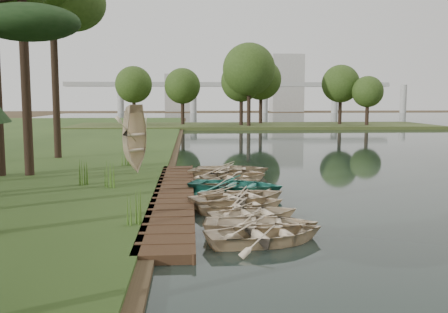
{
  "coord_description": "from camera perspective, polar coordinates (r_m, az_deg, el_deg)",
  "views": [
    {
      "loc": [
        -0.92,
        -19.66,
        4.03
      ],
      "look_at": [
        0.48,
        0.99,
        1.63
      ],
      "focal_mm": 40.0,
      "sensor_mm": 36.0,
      "label": 1
    }
  ],
  "objects": [
    {
      "name": "building_b",
      "position": [
        164.72,
        -5.34,
        7.27
      ],
      "size": [
        8.0,
        8.0,
        12.0
      ],
      "primitive_type": "cube",
      "color": "#A5A5A0",
      "rests_on": "ground"
    },
    {
      "name": "bridge",
      "position": [
        140.32,
        1.55,
        7.85
      ],
      "size": [
        95.9,
        4.0,
        8.6
      ],
      "color": "#A5A5A0",
      "rests_on": "ground"
    },
    {
      "name": "rowboat_1",
      "position": [
        14.97,
        4.26,
        -7.43
      ],
      "size": [
        3.65,
        2.8,
        0.7
      ],
      "primitive_type": "imported",
      "rotation": [
        0.0,
        0.0,
        1.46
      ],
      "color": "beige",
      "rests_on": "water"
    },
    {
      "name": "peninsula",
      "position": [
        70.33,
        3.42,
        3.5
      ],
      "size": [
        50.0,
        14.0,
        0.45
      ],
      "primitive_type": "cube",
      "color": "#3C471F",
      "rests_on": "ground"
    },
    {
      "name": "building_a",
      "position": [
        162.7,
        7.15,
        8.31
      ],
      "size": [
        10.0,
        8.0,
        18.0
      ],
      "primitive_type": "cube",
      "color": "#A5A5A0",
      "rests_on": "ground"
    },
    {
      "name": "reeds_3",
      "position": [
        28.56,
        -11.07,
        0.12
      ],
      "size": [
        0.6,
        0.6,
        1.13
      ],
      "primitive_type": "cone",
      "color": "#3F661E",
      "rests_on": "bank"
    },
    {
      "name": "stored_rowboat",
      "position": [
        25.5,
        -10.02,
        -1.09
      ],
      "size": [
        4.23,
        3.91,
        0.71
      ],
      "primitive_type": "imported",
      "rotation": [
        3.14,
        0.0,
        1.02
      ],
      "color": "beige",
      "rests_on": "bank"
    },
    {
      "name": "rowboat_4",
      "position": [
        18.7,
        1.84,
        -4.44
      ],
      "size": [
        4.58,
        3.99,
        0.79
      ],
      "primitive_type": "imported",
      "rotation": [
        0.0,
        0.0,
        1.96
      ],
      "color": "beige",
      "rests_on": "water"
    },
    {
      "name": "boardwalk",
      "position": [
        20.05,
        -5.78,
        -4.58
      ],
      "size": [
        1.6,
        16.0,
        0.3
      ],
      "primitive_type": "cube",
      "color": "#3B2616",
      "rests_on": "ground"
    },
    {
      "name": "rowboat_5",
      "position": [
        19.87,
        1.85,
        -3.93
      ],
      "size": [
        4.01,
        3.52,
        0.69
      ],
      "primitive_type": "imported",
      "rotation": [
        0.0,
        0.0,
        1.99
      ],
      "color": "beige",
      "rests_on": "water"
    },
    {
      "name": "rowboat_3",
      "position": [
        17.79,
        1.99,
        -5.21
      ],
      "size": [
        3.7,
        3.01,
        0.67
      ],
      "primitive_type": "imported",
      "rotation": [
        0.0,
        0.0,
        1.81
      ],
      "color": "beige",
      "rests_on": "water"
    },
    {
      "name": "ground",
      "position": [
        20.09,
        -1.19,
        -4.96
      ],
      "size": [
        300.0,
        300.0,
        0.0
      ],
      "primitive_type": "plane",
      "color": "#3D2F1D"
    },
    {
      "name": "rowboat_9",
      "position": [
        24.94,
        0.23,
        -1.66
      ],
      "size": [
        4.5,
        3.91,
        0.78
      ],
      "primitive_type": "imported",
      "rotation": [
        0.0,
        0.0,
        1.19
      ],
      "color": "beige",
      "rests_on": "water"
    },
    {
      "name": "rowboat_10",
      "position": [
        26.03,
        0.98,
        -1.31
      ],
      "size": [
        4.06,
        3.12,
        0.78
      ],
      "primitive_type": "imported",
      "rotation": [
        0.0,
        0.0,
        1.45
      ],
      "color": "beige",
      "rests_on": "water"
    },
    {
      "name": "rowboat_6",
      "position": [
        21.0,
        1.36,
        -3.17
      ],
      "size": [
        4.74,
        4.08,
        0.83
      ],
      "primitive_type": "imported",
      "rotation": [
        0.0,
        0.0,
        1.21
      ],
      "color": "teal",
      "rests_on": "water"
    },
    {
      "name": "far_trees",
      "position": [
        69.92,
        0.71,
        8.58
      ],
      "size": [
        45.6,
        5.6,
        8.8
      ],
      "color": "black",
      "rests_on": "peninsula"
    },
    {
      "name": "reeds_1",
      "position": [
        21.62,
        -12.85,
        -2.01
      ],
      "size": [
        0.6,
        0.6,
        1.1
      ],
      "primitive_type": "cone",
      "color": "#3F661E",
      "rests_on": "bank"
    },
    {
      "name": "rowboat_8",
      "position": [
        23.91,
        1.2,
        -2.15
      ],
      "size": [
        3.77,
        3.11,
        0.68
      ],
      "primitive_type": "imported",
      "rotation": [
        0.0,
        0.0,
        1.84
      ],
      "color": "beige",
      "rests_on": "water"
    },
    {
      "name": "rowboat_7",
      "position": [
        22.39,
        0.36,
        -2.78
      ],
      "size": [
        3.4,
        2.62,
        0.65
      ],
      "primitive_type": "imported",
      "rotation": [
        0.0,
        0.0,
        1.7
      ],
      "color": "beige",
      "rests_on": "water"
    },
    {
      "name": "reeds_0",
      "position": [
        15.11,
        -10.24,
        -5.74
      ],
      "size": [
        0.6,
        0.6,
        1.05
      ],
      "primitive_type": "cone",
      "color": "#3F661E",
      "rests_on": "bank"
    },
    {
      "name": "reeds_2",
      "position": [
        22.57,
        -15.64,
        -1.78
      ],
      "size": [
        0.6,
        0.6,
        1.06
      ],
      "primitive_type": "cone",
      "color": "#3F661E",
      "rests_on": "bank"
    },
    {
      "name": "rowboat_2",
      "position": [
        16.42,
        3.55,
        -6.29
      ],
      "size": [
        3.51,
        2.89,
        0.63
      ],
      "primitive_type": "imported",
      "rotation": [
        0.0,
        0.0,
        1.83
      ],
      "color": "beige",
      "rests_on": "water"
    },
    {
      "name": "rowboat_0",
      "position": [
        13.99,
        4.89,
        -8.44
      ],
      "size": [
        3.87,
        3.14,
        0.71
      ],
      "primitive_type": "imported",
      "rotation": [
        0.0,
        0.0,
        1.8
      ],
      "color": "beige",
      "rests_on": "water"
    }
  ]
}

